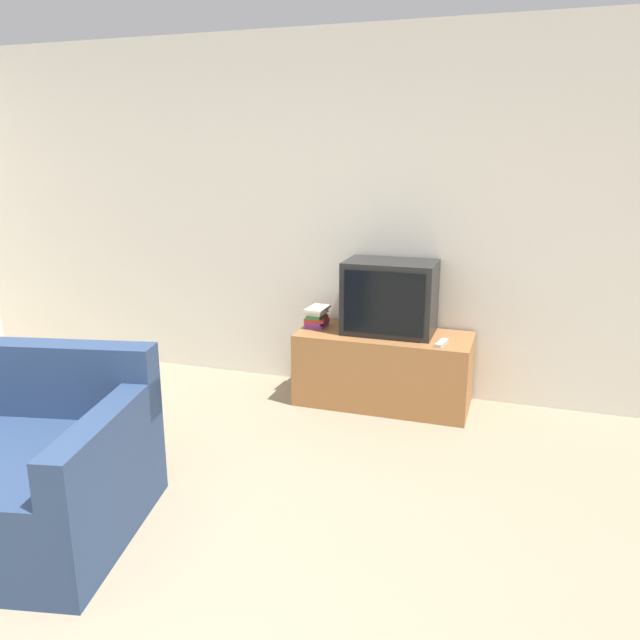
% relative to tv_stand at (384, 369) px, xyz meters
% --- Properties ---
extents(wall_back, '(9.00, 0.06, 2.60)m').
position_rel_tv_stand_xyz_m(wall_back, '(-0.73, 0.31, 1.04)').
color(wall_back, silver).
rests_on(wall_back, ground_plane).
extents(tv_stand, '(1.22, 0.52, 0.52)m').
position_rel_tv_stand_xyz_m(tv_stand, '(0.00, 0.00, 0.00)').
color(tv_stand, '#9E6638').
rests_on(tv_stand, ground_plane).
extents(television, '(0.63, 0.41, 0.51)m').
position_rel_tv_stand_xyz_m(television, '(0.02, 0.05, 0.51)').
color(television, black).
rests_on(television, tv_stand).
extents(book_stack, '(0.17, 0.22, 0.15)m').
position_rel_tv_stand_xyz_m(book_stack, '(-0.51, 0.02, 0.33)').
color(book_stack, '#7A3884').
rests_on(book_stack, tv_stand).
extents(remote_on_stand, '(0.07, 0.18, 0.02)m').
position_rel_tv_stand_xyz_m(remote_on_stand, '(0.42, -0.13, 0.27)').
color(remote_on_stand, '#B7B7B7').
rests_on(remote_on_stand, tv_stand).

